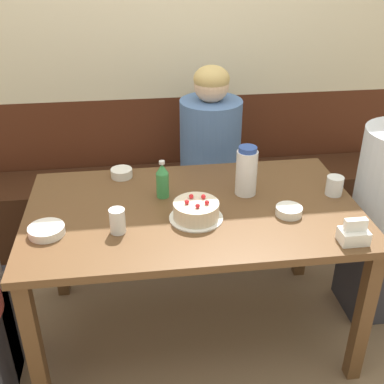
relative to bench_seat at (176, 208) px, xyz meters
name	(u,v)px	position (x,y,z in m)	size (l,w,h in m)	color
ground_plane	(193,329)	(0.00, -0.83, -0.23)	(12.00, 12.00, 0.00)	#846B51
back_wall	(169,38)	(0.00, 0.22, 1.02)	(4.80, 0.04, 2.50)	#4C2314
bench_seat	(176,208)	(0.00, 0.00, 0.00)	(2.78, 0.38, 0.47)	#381E11
dining_table	(193,223)	(0.00, -0.83, 0.41)	(1.47, 0.86, 0.72)	brown
birthday_cake	(197,211)	(0.00, -0.92, 0.53)	(0.23, 0.23, 0.10)	white
water_pitcher	(246,171)	(0.26, -0.73, 0.60)	(0.10, 0.10, 0.23)	white
soju_bottle	(162,180)	(-0.12, -0.71, 0.57)	(0.06, 0.06, 0.18)	#388E4C
napkin_holder	(354,234)	(0.58, -1.18, 0.53)	(0.11, 0.08, 0.11)	white
bowl_soup_white	(46,230)	(-0.61, -0.96, 0.51)	(0.15, 0.15, 0.04)	white
bowl_rice_small	(289,211)	(0.40, -0.94, 0.51)	(0.11, 0.11, 0.04)	white
bowl_side_dish	(122,173)	(-0.31, -0.49, 0.51)	(0.11, 0.11, 0.04)	white
glass_water_tall	(334,186)	(0.66, -0.80, 0.53)	(0.08, 0.08, 0.09)	silver
glass_tumbler_short	(117,221)	(-0.33, -0.98, 0.54)	(0.06, 0.06, 0.10)	silver
person_dark_striped	(210,169)	(0.19, -0.14, 0.34)	(0.35, 0.35, 1.17)	#33333D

